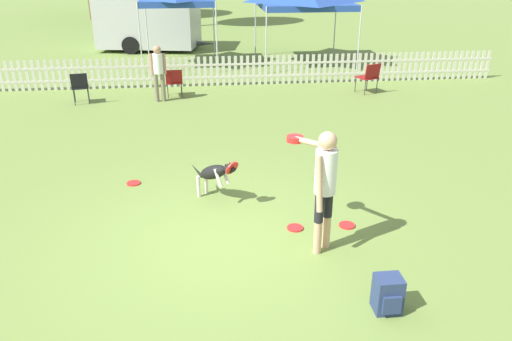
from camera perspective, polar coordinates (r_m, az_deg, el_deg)
ground_plane at (r=7.11m, az=-4.16°, el=-7.89°), size 240.00×240.00×0.00m
handler_person at (r=6.46m, az=7.68°, el=-0.74°), size 0.59×1.10×1.69m
leaping_dog at (r=7.96m, az=-4.75°, el=-0.24°), size 0.79×0.90×0.81m
frisbee_near_handler at (r=7.54m, az=10.35°, el=-6.17°), size 0.24×0.24×0.02m
frisbee_near_dog at (r=7.37m, az=4.49°, el=-6.54°), size 0.24×0.24×0.02m
frisbee_midfield at (r=8.98m, az=-13.82°, el=-1.41°), size 0.24×0.24×0.02m
backpack_on_grass at (r=5.91m, az=14.83°, el=-13.52°), size 0.30×0.30×0.43m
picket_fence at (r=15.34m, az=-5.83°, el=11.21°), size 18.16×0.04×0.88m
folding_chair_blue_left at (r=14.21m, az=-9.34°, el=10.13°), size 0.48×0.50×0.79m
folding_chair_center at (r=14.12m, az=-19.49°, el=9.17°), size 0.50×0.51×0.84m
folding_chair_green_right at (r=14.75m, az=12.82°, el=10.55°), size 0.67×0.68×0.87m
spectator_standing at (r=13.76m, az=-11.10°, el=11.37°), size 0.41×0.27×1.49m
equipment_trailer at (r=21.87m, az=-12.13°, el=16.39°), size 4.85×3.05×2.16m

